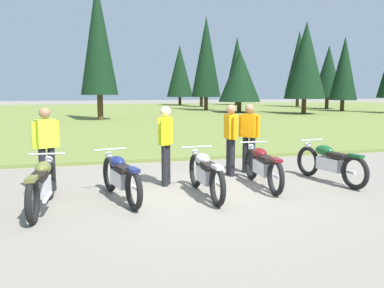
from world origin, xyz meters
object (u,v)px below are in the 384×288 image
Objects in this scene: rider_with_back_turned at (231,136)px; rider_near_row_end at (46,144)px; motorcycle_british_green at (329,162)px; motorcycle_silver at (205,173)px; motorcycle_navy at (120,176)px; motorcycle_maroon at (262,166)px; rider_checking_bike at (249,134)px; motorcycle_olive at (42,184)px; rider_in_hivis_vest at (166,141)px.

rider_near_row_end is at bearing -173.16° from rider_with_back_turned.
motorcycle_british_green is 5.95m from rider_near_row_end.
motorcycle_navy is at bearing 176.13° from motorcycle_silver.
motorcycle_silver is 1.41m from motorcycle_maroon.
rider_with_back_turned is at bearing 28.87° from motorcycle_navy.
motorcycle_navy is 1.23× the size of rider_checking_bike.
rider_with_back_turned reaches higher than motorcycle_british_green.
motorcycle_maroon is 1.01× the size of motorcycle_british_green.
motorcycle_british_green is at bearing -31.49° from rider_with_back_turned.
rider_checking_bike is at bearing 23.05° from motorcycle_olive.
rider_in_hivis_vest is (-0.58, 1.00, 0.51)m from motorcycle_silver.
motorcycle_british_green is at bearing 5.90° from motorcycle_olive.
rider_in_hivis_vest is at bearing -161.43° from rider_checking_bike.
motorcycle_navy is (1.32, 0.29, 0.00)m from motorcycle_olive.
motorcycle_olive and motorcycle_british_green have the same top height.
rider_checking_bike reaches higher than motorcycle_navy.
motorcycle_maroon is 4.39m from rider_near_row_end.
rider_in_hivis_vest is (-2.17, -0.73, 0.00)m from rider_checking_bike.
motorcycle_silver is at bearing -60.05° from rider_in_hivis_vest.
rider_in_hivis_vest is at bearing 119.95° from motorcycle_silver.
motorcycle_navy is 3.60m from rider_checking_bike.
rider_near_row_end is 1.00× the size of rider_in_hivis_vest.
rider_checking_bike is (3.18, 1.62, 0.51)m from motorcycle_navy.
rider_with_back_turned is (4.02, 0.48, 0.00)m from rider_near_row_end.
motorcycle_maroon is at bearing 16.60° from motorcycle_silver.
motorcycle_navy and motorcycle_british_green have the same top height.
motorcycle_navy is at bearing -151.13° from rider_with_back_turned.
motorcycle_silver is 1.96m from rider_with_back_turned.
motorcycle_silver is 1.26× the size of rider_in_hivis_vest.
rider_near_row_end is (-4.30, 0.68, 0.51)m from motorcycle_maroon.
rider_checking_bike reaches higher than motorcycle_maroon.
motorcycle_olive is 1.26× the size of rider_checking_bike.
rider_with_back_turned is at bearing 55.81° from motorcycle_silver.
rider_with_back_turned is at bearing 19.08° from rider_in_hivis_vest.
rider_near_row_end reaches higher than motorcycle_british_green.
rider_near_row_end is at bearing 159.77° from motorcycle_silver.
rider_checking_bike reaches higher than motorcycle_silver.
rider_in_hivis_vest reaches higher than motorcycle_navy.
motorcycle_olive is 1.35m from motorcycle_navy.
rider_checking_bike is (-1.35, 1.31, 0.51)m from motorcycle_british_green.
motorcycle_olive is 1.00× the size of motorcycle_silver.
rider_in_hivis_vest is at bearing 26.97° from motorcycle_olive.
rider_with_back_turned reaches higher than motorcycle_maroon.
motorcycle_olive is 1.26× the size of rider_with_back_turned.
rider_in_hivis_vest is (1.01, 0.89, 0.51)m from motorcycle_navy.
motorcycle_olive is 1.26× the size of rider_in_hivis_vest.
rider_in_hivis_vest is at bearing -160.92° from rider_with_back_turned.
motorcycle_silver is at bearing 3.61° from motorcycle_olive.
rider_checking_bike is (0.52, 0.16, 0.00)m from rider_with_back_turned.
rider_checking_bike and rider_in_hivis_vest have the same top height.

